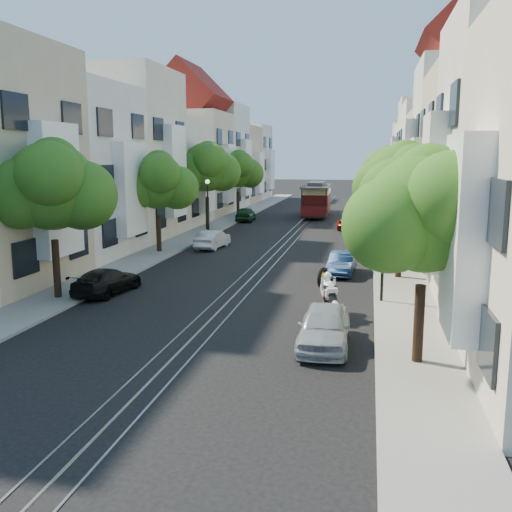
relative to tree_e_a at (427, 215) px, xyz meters
The scene contains 27 objects.
ground 32.17m from the tree_e_a, 103.17° to the left, with size 200.00×200.00×0.00m, color black.
sidewalk_east 31.33m from the tree_e_a, 90.02° to the left, with size 2.50×80.00×0.12m, color gray.
sidewalk_west 34.52m from the tree_e_a, 115.07° to the left, with size 2.50×80.00×0.12m, color gray.
rail_left 32.29m from the tree_e_a, 104.13° to the left, with size 0.06×80.00×0.02m, color gray.
rail_slot 32.16m from the tree_e_a, 103.17° to the left, with size 0.06×80.00×0.02m, color gray.
rail_right 32.04m from the tree_e_a, 102.21° to the left, with size 0.06×80.00×0.02m, color gray.
lane_line 32.16m from the tree_e_a, 103.17° to the left, with size 0.08×80.00×0.01m, color tan.
townhouses_east 31.29m from the tree_e_a, 81.53° to the left, with size 7.75×72.00×12.00m.
townhouses_west 36.38m from the tree_e_a, 121.73° to the left, with size 7.75×72.00×11.76m.
tree_e_a is the anchor object (origin of this frame).
tree_e_b 12.00m from the tree_e_a, 90.00° to the left, with size 4.93×4.08×6.68m.
tree_e_c 23.00m from the tree_e_a, 90.00° to the left, with size 4.84×3.99×6.52m.
tree_e_d 34.00m from the tree_e_a, 90.00° to the left, with size 5.01×4.16×6.85m.
tree_w_a 15.25m from the tree_e_a, 160.85° to the left, with size 4.93×4.08×6.68m.
tree_w_b 22.28m from the tree_e_a, 130.27° to the left, with size 4.72×3.87×6.27m.
tree_w_c 31.49m from the tree_e_a, 117.22° to the left, with size 5.13×4.28×7.09m.
tree_w_d 41.57m from the tree_e_a, 110.27° to the left, with size 4.84×3.99×6.52m.
lamp_east 7.26m from the tree_e_a, 97.79° to the left, with size 0.32×0.32×4.16m.
lamp_west 28.51m from the tree_e_a, 118.45° to the left, with size 0.32×0.32×4.16m.
sportbike_rider 6.44m from the tree_e_a, 123.31° to the left, with size 0.92×2.14×1.85m.
cable_car 41.12m from the tree_e_a, 99.48° to the left, with size 2.75×8.30×3.17m.
parked_car_e_near 4.82m from the tree_e_a, 159.28° to the left, with size 1.59×3.95×1.35m, color #9FA4AA.
parked_car_e_mid 13.51m from the tree_e_a, 102.76° to the left, with size 1.23×3.52×1.16m, color #0D2043.
parked_car_e_far 31.77m from the tree_e_a, 95.20° to the left, with size 2.14×4.65×1.29m, color maroon.
parked_car_w_near 14.86m from the tree_e_a, 153.63° to the left, with size 1.60×3.95×1.15m, color black.
parked_car_w_mid 22.99m from the tree_e_a, 120.95° to the left, with size 1.29×3.70×1.22m, color silver.
parked_car_w_far 37.73m from the tree_e_a, 110.03° to the left, with size 1.58×3.92×1.33m, color #153618.
Camera 1 is at (5.68, -19.50, 6.04)m, focal length 40.00 mm.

